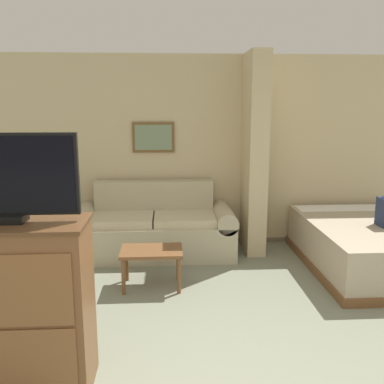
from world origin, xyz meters
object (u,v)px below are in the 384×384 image
object	(u,v)px
bed	(370,245)
tv_dresser	(15,308)
table_lamp	(56,192)
tv	(3,178)
couch	(154,229)
coffee_table	(152,255)

from	to	relation	value
bed	tv_dresser	bearing A→B (deg)	-149.41
table_lamp	bed	size ratio (longest dim) A/B	0.22
tv	bed	xyz separation A→B (m)	(3.46, 2.05, -1.21)
couch	tv	distance (m)	3.04
coffee_table	bed	size ratio (longest dim) A/B	0.32
coffee_table	table_lamp	bearing A→B (deg)	141.82
couch	tv_dresser	xyz separation A→B (m)	(-0.86, -2.68, 0.26)
tv	couch	bearing A→B (deg)	72.30
table_lamp	tv_dresser	world-z (taller)	tv_dresser
coffee_table	tv	bearing A→B (deg)	-117.68
coffee_table	tv_dresser	world-z (taller)	tv_dresser
table_lamp	tv	world-z (taller)	tv
couch	coffee_table	distance (m)	1.04
table_lamp	tv_dresser	distance (m)	2.63
couch	tv_dresser	bearing A→B (deg)	-107.70
coffee_table	bed	bearing A→B (deg)	8.90
table_lamp	tv	size ratio (longest dim) A/B	0.48
couch	tv	bearing A→B (deg)	-107.70
tv_dresser	tv	size ratio (longest dim) A/B	1.26
tv	table_lamp	bearing A→B (deg)	97.86
tv_dresser	table_lamp	bearing A→B (deg)	97.85
tv_dresser	coffee_table	bearing A→B (deg)	62.34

